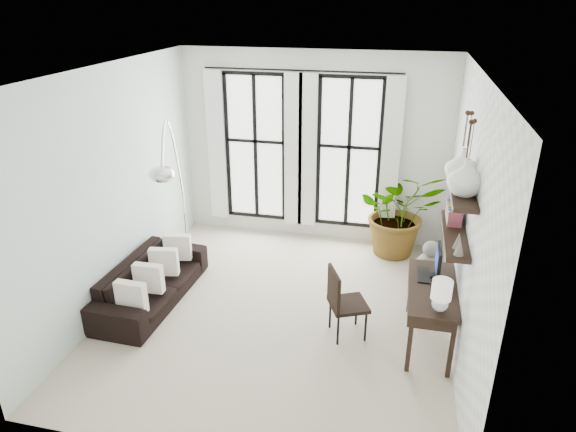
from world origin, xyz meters
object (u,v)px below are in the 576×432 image
(desk, at_px, (432,293))
(desk_chair, at_px, (342,299))
(sofa, at_px, (151,281))
(arc_lamp, at_px, (171,157))
(plant, at_px, (399,212))
(buddha, at_px, (428,272))

(desk, height_order, desk_chair, desk)
(sofa, distance_m, arc_lamp, 1.76)
(plant, xyz_separation_m, desk_chair, (-0.60, -2.46, -0.21))
(arc_lamp, height_order, buddha, arc_lamp)
(sofa, relative_size, desk_chair, 2.20)
(buddha, bearing_deg, sofa, -164.74)
(sofa, relative_size, desk, 1.54)
(desk, distance_m, buddha, 1.25)
(desk_chair, xyz_separation_m, arc_lamp, (-2.59, 0.96, 1.36))
(desk_chair, relative_size, buddha, 1.11)
(desk, xyz_separation_m, arc_lamp, (-3.64, 0.91, 1.16))
(plant, height_order, desk, plant)
(arc_lamp, distance_m, buddha, 3.99)
(arc_lamp, relative_size, buddha, 2.91)
(desk_chair, relative_size, arc_lamp, 0.38)
(desk_chair, distance_m, buddha, 1.66)
(arc_lamp, bearing_deg, desk, -13.96)
(plant, xyz_separation_m, buddha, (0.48, -1.22, -0.39))
(sofa, distance_m, desk_chair, 2.71)
(sofa, bearing_deg, plant, -53.47)
(sofa, bearing_deg, arc_lamp, -5.60)
(arc_lamp, xyz_separation_m, buddha, (3.67, 0.28, -1.54))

